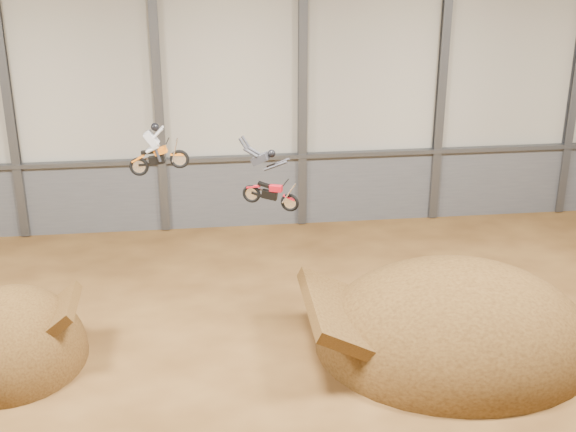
{
  "coord_description": "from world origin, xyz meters",
  "views": [
    {
      "loc": [
        -1.62,
        -21.6,
        15.55
      ],
      "look_at": [
        1.39,
        4.0,
        4.91
      ],
      "focal_mm": 50.0,
      "sensor_mm": 36.0,
      "label": 1
    }
  ],
  "objects_px": {
    "fmx_rider_a": "(160,146)",
    "landing_ramp": "(453,344)",
    "takeoff_ramp": "(14,360)",
    "fmx_rider_b": "(269,175)"
  },
  "relations": [
    {
      "from": "takeoff_ramp",
      "to": "fmx_rider_a",
      "type": "relative_size",
      "value": 2.67
    },
    {
      "from": "fmx_rider_a",
      "to": "fmx_rider_b",
      "type": "distance_m",
      "value": 4.72
    },
    {
      "from": "landing_ramp",
      "to": "takeoff_ramp",
      "type": "bearing_deg",
      "value": 177.13
    },
    {
      "from": "landing_ramp",
      "to": "fmx_rider_b",
      "type": "distance_m",
      "value": 9.29
    },
    {
      "from": "takeoff_ramp",
      "to": "fmx_rider_a",
      "type": "distance_m",
      "value": 9.24
    },
    {
      "from": "takeoff_ramp",
      "to": "fmx_rider_b",
      "type": "relative_size",
      "value": 2.23
    },
    {
      "from": "fmx_rider_b",
      "to": "landing_ramp",
      "type": "bearing_deg",
      "value": 11.44
    },
    {
      "from": "takeoff_ramp",
      "to": "landing_ramp",
      "type": "distance_m",
      "value": 15.82
    },
    {
      "from": "fmx_rider_a",
      "to": "landing_ramp",
      "type": "bearing_deg",
      "value": -15.4
    },
    {
      "from": "fmx_rider_a",
      "to": "fmx_rider_b",
      "type": "bearing_deg",
      "value": -30.95
    }
  ]
}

